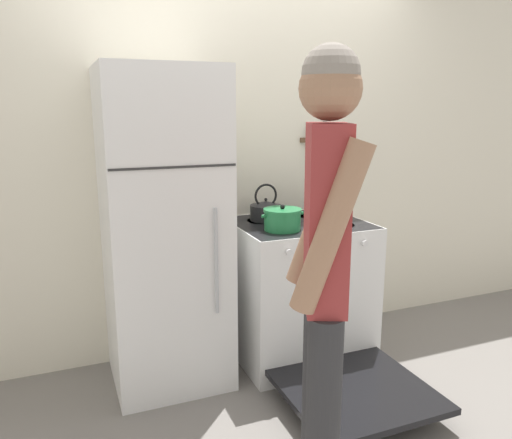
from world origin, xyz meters
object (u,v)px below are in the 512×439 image
(refrigerator, at_px, (165,231))
(dutch_oven_pot, at_px, (282,219))
(stove_range, at_px, (301,292))
(tea_kettle, at_px, (266,210))
(person, at_px, (325,269))
(utensil_jar, at_px, (317,204))

(refrigerator, xyz_separation_m, dutch_oven_pot, (0.66, -0.17, 0.05))
(stove_range, xyz_separation_m, tea_kettle, (-0.17, 0.18, 0.52))
(refrigerator, distance_m, dutch_oven_pot, 0.69)
(refrigerator, xyz_separation_m, person, (0.32, -1.27, 0.12))
(stove_range, bearing_deg, dutch_oven_pot, -151.32)
(refrigerator, relative_size, person, 1.01)
(tea_kettle, height_order, utensil_jar, utensil_jar)
(refrigerator, xyz_separation_m, utensil_jar, (1.05, 0.11, 0.06))
(dutch_oven_pot, height_order, tea_kettle, tea_kettle)
(refrigerator, height_order, person, refrigerator)
(stove_range, bearing_deg, utensil_jar, 41.70)
(tea_kettle, xyz_separation_m, person, (-0.36, -1.37, 0.07))
(refrigerator, xyz_separation_m, stove_range, (0.85, -0.07, -0.46))
(utensil_jar, bearing_deg, person, -117.99)
(utensil_jar, distance_m, person, 1.56)
(stove_range, height_order, dutch_oven_pot, dutch_oven_pot)
(refrigerator, distance_m, utensil_jar, 1.06)
(refrigerator, relative_size, tea_kettle, 7.28)
(stove_range, bearing_deg, person, -113.81)
(stove_range, xyz_separation_m, utensil_jar, (0.20, 0.18, 0.52))
(utensil_jar, height_order, person, person)
(tea_kettle, height_order, person, person)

